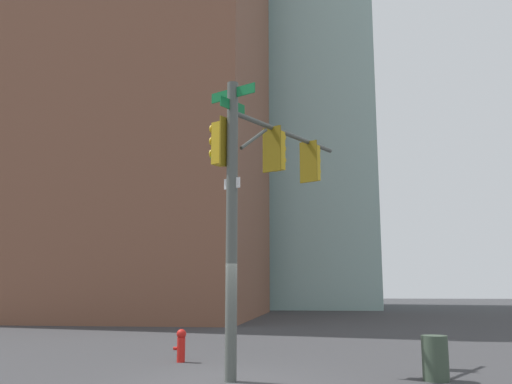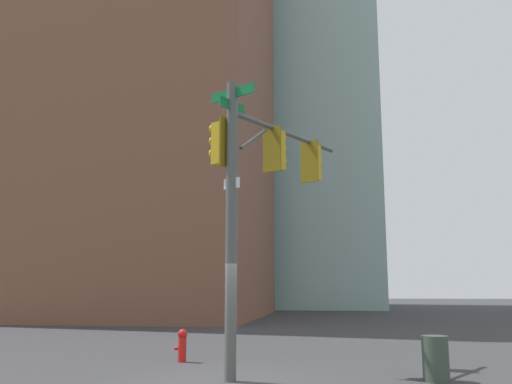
% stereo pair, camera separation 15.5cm
% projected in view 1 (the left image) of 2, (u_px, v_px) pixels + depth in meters
% --- Properties ---
extents(ground_plane, '(200.00, 200.00, 0.00)m').
position_uv_depth(ground_plane, '(227.00, 381.00, 11.84)').
color(ground_plane, '#38383A').
extents(signal_pole_assembly, '(2.92, 4.35, 6.69)m').
position_uv_depth(signal_pole_assembly, '(257.00, 179.00, 13.38)').
color(signal_pole_assembly, '#4C514C').
rests_on(signal_pole_assembly, ground_plane).
extents(fire_hydrant, '(0.34, 0.26, 0.87)m').
position_uv_depth(fire_hydrant, '(181.00, 344.00, 14.94)').
color(fire_hydrant, red).
rests_on(fire_hydrant, ground_plane).
extents(litter_bin, '(0.56, 0.56, 0.95)m').
position_uv_depth(litter_bin, '(435.00, 358.00, 11.92)').
color(litter_bin, '#384738').
rests_on(litter_bin, ground_plane).
extents(building_brick_nearside, '(18.24, 18.97, 45.70)m').
position_uv_depth(building_brick_nearside, '(138.00, 12.00, 42.39)').
color(building_brick_nearside, brown).
rests_on(building_brick_nearside, ground_plane).
extents(building_glass_tower, '(32.98, 22.18, 62.24)m').
position_uv_depth(building_glass_tower, '(225.00, 44.00, 66.75)').
color(building_glass_tower, '#9EC6C1').
rests_on(building_glass_tower, ground_plane).
extents(building_brick_farside, '(16.19, 14.96, 54.97)m').
position_uv_depth(building_brick_farside, '(101.00, 94.00, 73.61)').
color(building_brick_farside, '#845B47').
rests_on(building_brick_farside, ground_plane).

